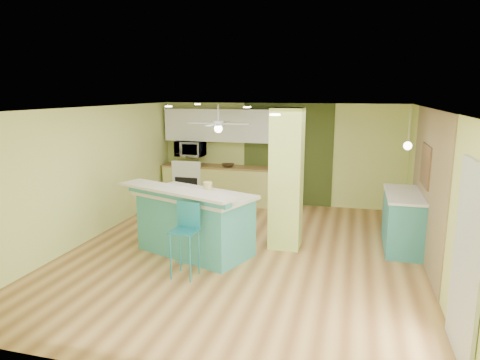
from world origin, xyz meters
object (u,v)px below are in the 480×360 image
bar_stool (186,227)px  canister (208,186)px  peninsula (194,222)px  fruit_bowl (228,165)px  side_counter (403,220)px

bar_stool → canister: canister is taller
peninsula → fruit_bowl: peninsula is taller
peninsula → canister: 0.66m
bar_stool → fruit_bowl: size_ratio=3.56×
fruit_bowl → canister: 3.13m
fruit_bowl → side_counter: bearing=-28.3°
side_counter → fruit_bowl: bearing=151.7°
bar_stool → side_counter: bar_stool is taller
fruit_bowl → canister: (0.56, -3.08, 0.16)m
fruit_bowl → bar_stool: bearing=-81.6°
peninsula → fruit_bowl: bearing=117.4°
side_counter → canister: size_ratio=10.08×
side_counter → fruit_bowl: (-3.92, 2.11, 0.47)m
peninsula → bar_stool: 0.95m
bar_stool → side_counter: (3.30, 2.14, -0.26)m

